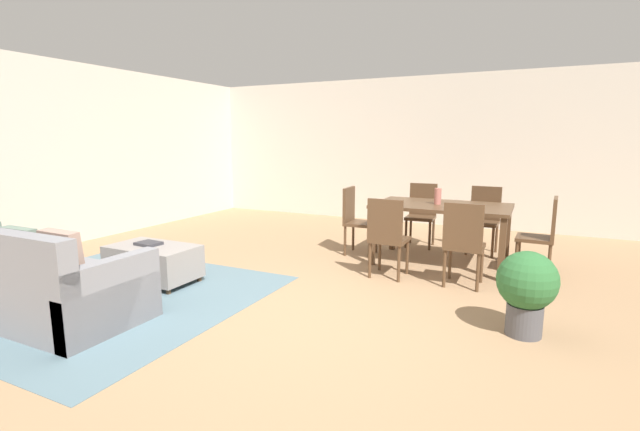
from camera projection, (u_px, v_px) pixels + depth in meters
ground_plane at (300, 316)px, 4.01m from camera, size 10.80×10.80×0.00m
wall_back at (429, 151)px, 8.21m from camera, size 9.00×0.12×2.70m
wall_left at (31, 155)px, 6.17m from camera, size 0.12×11.00×2.70m
area_rug at (103, 295)px, 4.52m from camera, size 3.00×2.80×0.01m
couch at (31, 284)px, 3.98m from camera, size 2.09×0.92×0.86m
ottoman_table at (153, 261)px, 4.92m from camera, size 0.97×0.57×0.41m
dining_table at (442, 211)px, 5.60m from camera, size 1.64×1.00×0.76m
dining_chair_near_left at (387, 233)px, 5.01m from camera, size 0.40×0.40×0.92m
dining_chair_near_right at (464, 240)px, 4.69m from camera, size 0.40×0.40×0.92m
dining_chair_far_left at (422, 211)px, 6.59m from camera, size 0.42×0.42×0.92m
dining_chair_far_right at (484, 216)px, 6.18m from camera, size 0.42×0.42×0.92m
dining_chair_head_east at (544, 232)px, 5.11m from camera, size 0.42×0.42×0.92m
dining_chair_head_west at (355, 217)px, 6.10m from camera, size 0.42×0.42×0.92m
vase_centerpiece at (438, 196)px, 5.59m from camera, size 0.08×0.08×0.20m
book_on_ottoman at (149, 244)px, 4.92m from camera, size 0.28×0.22×0.03m
potted_plant at (527, 287)px, 3.55m from camera, size 0.47×0.47×0.70m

